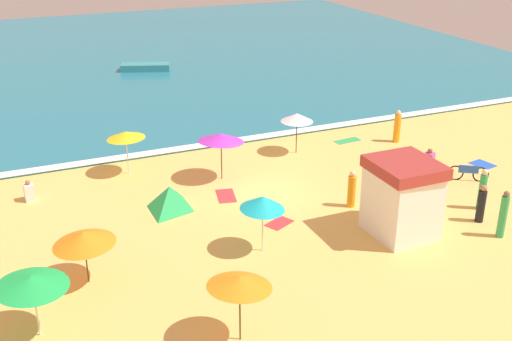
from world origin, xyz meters
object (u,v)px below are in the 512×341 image
beach_umbrella_3 (263,203)px  beachgoer_10 (352,190)px  beachgoer_2 (397,127)px  small_boat_0 (146,67)px  beach_umbrella_0 (126,135)px  beachgoer_9 (415,170)px  beach_umbrella_6 (297,117)px  beachgoer_7 (29,192)px  beach_umbrella_5 (84,238)px  beach_tent (170,198)px  parked_bicycle (468,173)px  beachgoer_6 (429,159)px  beach_umbrella_4 (240,282)px  beach_umbrella_7 (221,138)px  lifeguard_cabana (402,198)px  beach_umbrella_1 (31,281)px  beachgoer_5 (503,215)px  beachgoer_1 (482,190)px  beachgoer_0 (84,243)px  beachgoer_4 (481,204)px

beach_umbrella_3 → beachgoer_10: bearing=20.8°
beachgoer_2 → small_boat_0: size_ratio=0.46×
beach_umbrella_0 → beachgoer_9: beach_umbrella_0 is taller
beach_umbrella_6 → beachgoer_9: bearing=-54.7°
beach_umbrella_0 → small_boat_0: 19.13m
beachgoer_7 → beach_umbrella_5: bearing=-80.4°
beach_tent → parked_bicycle: (13.20, -2.56, -0.13)m
beachgoer_6 → beachgoer_9: size_ratio=0.99×
beach_umbrella_3 → beach_tent: size_ratio=0.93×
beach_umbrella_4 → beachgoer_9: size_ratio=2.66×
beach_umbrella_7 → lifeguard_cabana: bearing=-59.5°
beach_umbrella_1 → small_boat_0: size_ratio=0.70×
beach_umbrella_6 → beachgoer_7: size_ratio=2.21×
parked_bicycle → small_boat_0: 26.58m
beachgoer_2 → beachgoer_5: beachgoer_5 is taller
beach_umbrella_1 → beachgoer_5: size_ratio=1.40×
beachgoer_1 → beachgoer_7: bearing=154.4°
beach_umbrella_1 → beachgoer_2: size_ratio=1.54×
beach_umbrella_0 → beachgoer_9: size_ratio=2.54×
beachgoer_0 → beach_umbrella_3: bearing=-22.1°
beachgoer_7 → beachgoer_9: 16.99m
beach_umbrella_0 → beach_umbrella_1: bearing=-115.2°
beach_umbrella_4 → beachgoer_9: 13.90m
beachgoer_2 → beachgoer_4: size_ratio=1.10×
beach_umbrella_4 → beachgoer_9: beach_umbrella_4 is taller
beachgoer_2 → beachgoer_4: beachgoer_2 is taller
beachgoer_4 → beachgoer_6: size_ratio=1.62×
beach_umbrella_3 → beachgoer_10: (4.82, 1.83, -1.17)m
beach_umbrella_1 → beach_umbrella_3: beach_umbrella_3 is taller
beach_tent → beachgoer_6: size_ratio=2.51×
beachgoer_1 → small_boat_0: bearing=104.4°
beach_umbrella_4 → beachgoer_4: beach_umbrella_4 is taller
beach_umbrella_0 → beach_umbrella_6: bearing=-5.0°
beachgoer_2 → beachgoer_4: (-2.21, -8.79, -0.06)m
small_boat_0 → parked_bicycle: bearing=-71.2°
beach_umbrella_4 → beachgoer_10: (7.44, 6.18, -1.21)m
beachgoer_2 → beach_umbrella_5: bearing=-157.7°
beach_umbrella_3 → beachgoer_6: (10.37, 3.92, -1.51)m
beach_umbrella_3 → beachgoer_0: beach_umbrella_3 is taller
lifeguard_cabana → beachgoer_0: 11.79m
beach_umbrella_5 → beach_tent: beach_umbrella_5 is taller
beach_umbrella_5 → beachgoer_4: bearing=-6.7°
lifeguard_cabana → beach_umbrella_0: lifeguard_cabana is taller
lifeguard_cabana → beach_tent: (-7.44, 5.44, -1.00)m
beach_umbrella_5 → beachgoer_5: beach_umbrella_5 is taller
beach_umbrella_1 → beach_tent: 8.74m
beach_umbrella_0 → beachgoer_1: (12.49, -9.33, -1.04)m
beach_umbrella_6 → parked_bicycle: 8.45m
beach_umbrella_6 → beachgoer_4: 10.11m
beachgoer_1 → beachgoer_10: 5.30m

